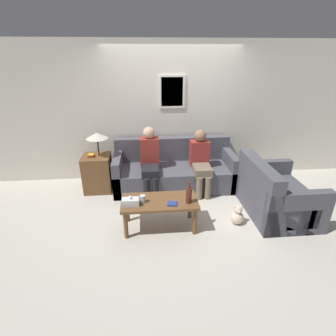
{
  "coord_description": "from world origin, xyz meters",
  "views": [
    {
      "loc": [
        -0.53,
        -3.97,
        2.36
      ],
      "look_at": [
        -0.18,
        -0.14,
        0.67
      ],
      "focal_mm": 28.0,
      "sensor_mm": 36.0,
      "label": 1
    }
  ],
  "objects_px": {
    "couch_main": "(174,171)",
    "couch_side": "(274,196)",
    "person_left": "(150,159)",
    "coffee_table": "(160,204)",
    "teddy_bear": "(237,216)",
    "drinking_glass": "(143,199)",
    "person_right": "(201,159)",
    "wine_bottle": "(189,195)"
  },
  "relations": [
    {
      "from": "couch_side",
      "to": "person_left",
      "type": "bearing_deg",
      "value": 64.56
    },
    {
      "from": "drinking_glass",
      "to": "teddy_bear",
      "type": "relative_size",
      "value": 0.34
    },
    {
      "from": "couch_side",
      "to": "teddy_bear",
      "type": "height_order",
      "value": "couch_side"
    },
    {
      "from": "couch_main",
      "to": "person_left",
      "type": "xyz_separation_m",
      "value": [
        -0.46,
        -0.18,
        0.33
      ]
    },
    {
      "from": "wine_bottle",
      "to": "person_right",
      "type": "xyz_separation_m",
      "value": [
        0.41,
        1.19,
        0.03
      ]
    },
    {
      "from": "couch_side",
      "to": "drinking_glass",
      "type": "relative_size",
      "value": 11.75
    },
    {
      "from": "coffee_table",
      "to": "wine_bottle",
      "type": "xyz_separation_m",
      "value": [
        0.4,
        -0.09,
        0.19
      ]
    },
    {
      "from": "person_right",
      "to": "couch_main",
      "type": "bearing_deg",
      "value": 153.35
    },
    {
      "from": "couch_main",
      "to": "couch_side",
      "type": "bearing_deg",
      "value": -36.75
    },
    {
      "from": "coffee_table",
      "to": "drinking_glass",
      "type": "height_order",
      "value": "drinking_glass"
    },
    {
      "from": "teddy_bear",
      "to": "person_right",
      "type": "bearing_deg",
      "value": 107.3
    },
    {
      "from": "person_left",
      "to": "teddy_bear",
      "type": "distance_m",
      "value": 1.78
    },
    {
      "from": "coffee_table",
      "to": "wine_bottle",
      "type": "bearing_deg",
      "value": -12.7
    },
    {
      "from": "coffee_table",
      "to": "wine_bottle",
      "type": "height_order",
      "value": "wine_bottle"
    },
    {
      "from": "coffee_table",
      "to": "teddy_bear",
      "type": "relative_size",
      "value": 3.44
    },
    {
      "from": "drinking_glass",
      "to": "person_right",
      "type": "height_order",
      "value": "person_right"
    },
    {
      "from": "couch_main",
      "to": "drinking_glass",
      "type": "xyz_separation_m",
      "value": [
        -0.59,
        -1.35,
        0.21
      ]
    },
    {
      "from": "couch_side",
      "to": "drinking_glass",
      "type": "distance_m",
      "value": 2.09
    },
    {
      "from": "teddy_bear",
      "to": "couch_main",
      "type": "bearing_deg",
      "value": 120.81
    },
    {
      "from": "wine_bottle",
      "to": "person_left",
      "type": "xyz_separation_m",
      "value": [
        -0.5,
        1.24,
        0.06
      ]
    },
    {
      "from": "wine_bottle",
      "to": "person_left",
      "type": "bearing_deg",
      "value": 112.07
    },
    {
      "from": "person_right",
      "to": "coffee_table",
      "type": "bearing_deg",
      "value": -126.36
    },
    {
      "from": "couch_main",
      "to": "person_left",
      "type": "bearing_deg",
      "value": -158.48
    },
    {
      "from": "coffee_table",
      "to": "person_right",
      "type": "relative_size",
      "value": 0.96
    },
    {
      "from": "coffee_table",
      "to": "teddy_bear",
      "type": "height_order",
      "value": "coffee_table"
    },
    {
      "from": "couch_side",
      "to": "person_left",
      "type": "relative_size",
      "value": 1.06
    },
    {
      "from": "wine_bottle",
      "to": "teddy_bear",
      "type": "xyz_separation_m",
      "value": [
        0.76,
        0.08,
        -0.44
      ]
    },
    {
      "from": "couch_main",
      "to": "teddy_bear",
      "type": "distance_m",
      "value": 1.57
    },
    {
      "from": "wine_bottle",
      "to": "couch_side",
      "type": "bearing_deg",
      "value": 12.71
    },
    {
      "from": "wine_bottle",
      "to": "person_right",
      "type": "relative_size",
      "value": 0.29
    },
    {
      "from": "couch_side",
      "to": "drinking_glass",
      "type": "height_order",
      "value": "couch_side"
    },
    {
      "from": "couch_main",
      "to": "wine_bottle",
      "type": "bearing_deg",
      "value": -88.2
    },
    {
      "from": "couch_side",
      "to": "coffee_table",
      "type": "bearing_deg",
      "value": 97.2
    },
    {
      "from": "couch_main",
      "to": "wine_bottle",
      "type": "xyz_separation_m",
      "value": [
        0.04,
        -1.42,
        0.28
      ]
    },
    {
      "from": "couch_side",
      "to": "wine_bottle",
      "type": "height_order",
      "value": "couch_side"
    },
    {
      "from": "drinking_glass",
      "to": "teddy_bear",
      "type": "distance_m",
      "value": 1.44
    },
    {
      "from": "couch_main",
      "to": "couch_side",
      "type": "distance_m",
      "value": 1.83
    },
    {
      "from": "couch_main",
      "to": "person_left",
      "type": "relative_size",
      "value": 1.89
    },
    {
      "from": "couch_side",
      "to": "wine_bottle",
      "type": "xyz_separation_m",
      "value": [
        -1.42,
        -0.32,
        0.27
      ]
    },
    {
      "from": "wine_bottle",
      "to": "teddy_bear",
      "type": "bearing_deg",
      "value": 5.69
    },
    {
      "from": "coffee_table",
      "to": "person_left",
      "type": "distance_m",
      "value": 1.18
    },
    {
      "from": "couch_main",
      "to": "couch_side",
      "type": "xyz_separation_m",
      "value": [
        1.47,
        -1.1,
        0.0
      ]
    }
  ]
}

